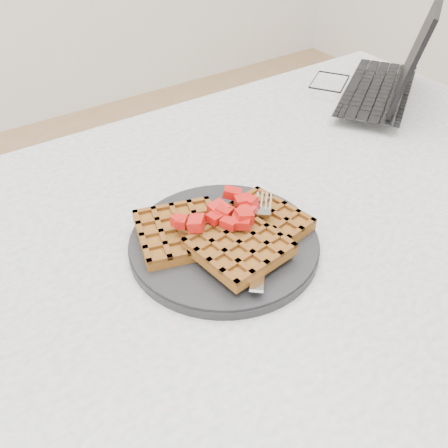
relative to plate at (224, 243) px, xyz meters
name	(u,v)px	position (x,y,z in m)	size (l,w,h in m)	color
table	(266,280)	(0.08, 0.01, -0.12)	(1.20, 0.80, 0.75)	silver
plate	(224,243)	(0.00, 0.00, 0.00)	(0.25, 0.25, 0.02)	black
waffles	(226,233)	(0.00, 0.00, 0.02)	(0.22, 0.20, 0.03)	#92581F
strawberry_pile	(224,215)	(0.00, 0.00, 0.05)	(0.15, 0.15, 0.02)	#9D0303
fork	(261,238)	(0.03, -0.03, 0.02)	(0.02, 0.18, 0.02)	silver
laptop	(368,81)	(0.50, 0.22, 0.03)	(0.36, 0.34, 0.20)	black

